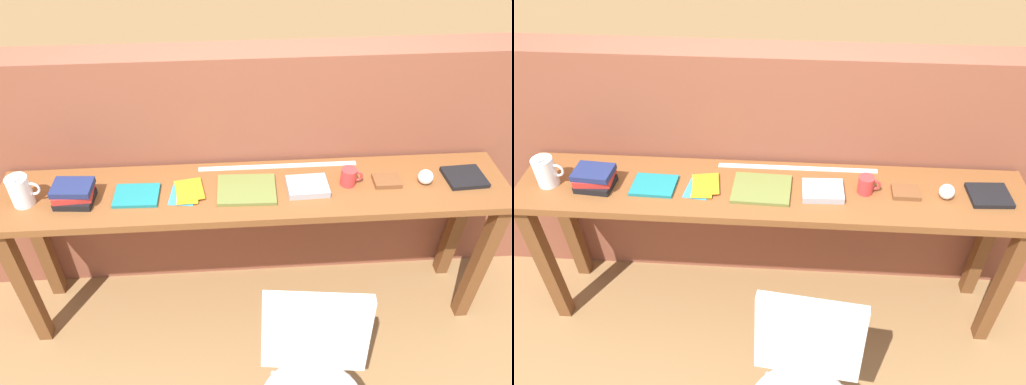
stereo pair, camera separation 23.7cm
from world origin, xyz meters
TOP-DOWN VIEW (x-y plane):
  - ground_plane at (0.00, 0.00)m, footprint 40.00×40.00m
  - brick_wall_back at (0.00, 0.64)m, footprint 6.00×0.20m
  - sideboard at (0.00, 0.30)m, footprint 2.50×0.44m
  - chair_white_moulded at (0.19, -0.52)m, footprint 0.49×0.50m
  - pitcher_white at (-1.09, 0.27)m, footprint 0.14×0.10m
  - book_stack_leftmost at (-0.85, 0.27)m, footprint 0.19×0.16m
  - magazine_cycling at (-0.57, 0.28)m, footprint 0.22×0.17m
  - pamphlet_pile_colourful at (-0.33, 0.30)m, footprint 0.18×0.20m
  - book_open_centre at (-0.04, 0.29)m, footprint 0.29×0.23m
  - book_grey_hardcover at (0.25, 0.28)m, footprint 0.20×0.16m
  - mug at (0.46, 0.31)m, footprint 0.11×0.08m
  - leather_journal_brown at (0.65, 0.30)m, footprint 0.13×0.10m
  - sports_ball_small at (0.84, 0.29)m, footprint 0.07×0.07m
  - book_repair_rightmost at (1.04, 0.31)m, footprint 0.20×0.18m
  - ruler_metal_back_edge at (0.13, 0.47)m, footprint 0.81×0.03m

SIDE VIEW (x-z plane):
  - ground_plane at x=0.00m, z-range 0.00..0.00m
  - chair_white_moulded at x=0.19m, z-range 0.08..0.97m
  - brick_wall_back at x=0.00m, z-range 0.00..1.44m
  - sideboard at x=0.00m, z-range 0.30..1.18m
  - ruler_metal_back_edge at x=0.13m, z-range 0.88..0.88m
  - pamphlet_pile_colourful at x=-0.33m, z-range 0.88..0.90m
  - magazine_cycling at x=-0.57m, z-range 0.88..0.90m
  - book_open_centre at x=-0.04m, z-range 0.88..0.90m
  - book_repair_rightmost at x=1.04m, z-range 0.88..0.90m
  - leather_journal_brown at x=0.65m, z-range 0.88..0.90m
  - book_grey_hardcover at x=0.25m, z-range 0.88..0.91m
  - sports_ball_small at x=0.84m, z-range 0.88..0.95m
  - mug at x=0.46m, z-range 0.88..0.97m
  - book_stack_leftmost at x=-0.85m, z-range 0.88..0.98m
  - pitcher_white at x=-1.09m, z-range 0.87..1.05m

